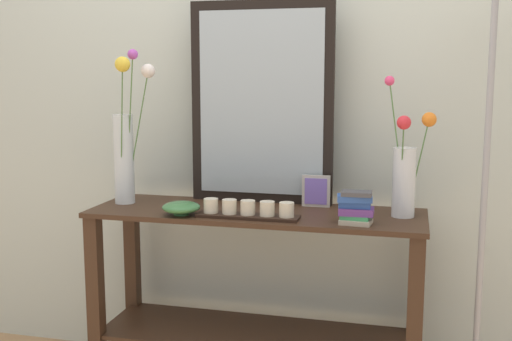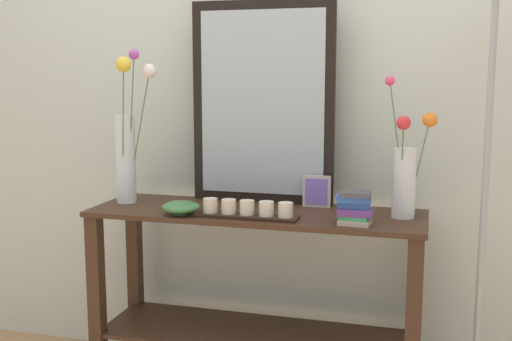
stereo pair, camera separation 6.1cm
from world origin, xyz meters
The scene contains 10 objects.
wall_back centered at (0.00, 0.33, 1.35)m, with size 6.40×0.08×2.70m, color beige.
console_table centered at (0.00, 0.00, 0.50)m, with size 1.33×0.42×0.78m.
mirror_leaning centered at (-0.02, 0.18, 1.20)m, with size 0.61×0.03×0.84m.
tall_vase_left centered at (-0.56, 0.01, 1.03)m, with size 0.19×0.17×0.64m.
vase_right centered at (0.57, 0.04, 0.96)m, with size 0.20×0.18×0.53m.
candle_tray centered at (0.00, -0.13, 0.81)m, with size 0.39×0.09×0.07m.
picture_frame_small centered at (0.22, 0.13, 0.85)m, with size 0.11×0.01×0.13m.
decorative_bowl centered at (-0.26, -0.14, 0.81)m, with size 0.15×0.15×0.05m.
book_stack centered at (0.40, -0.12, 0.84)m, with size 0.13×0.10×0.12m.
floor_lamp centered at (0.85, -0.03, 1.23)m, with size 0.24×0.24×1.82m.
Camera 2 is at (0.65, -2.35, 1.32)m, focal length 43.90 mm.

